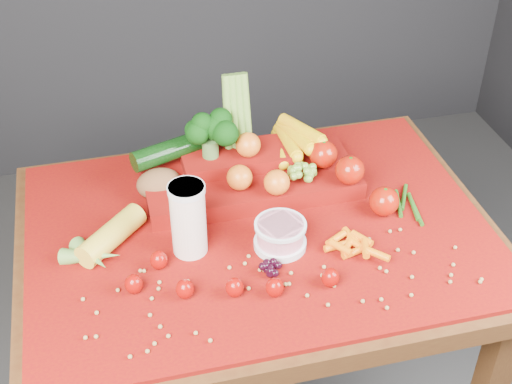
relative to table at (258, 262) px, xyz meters
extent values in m
cube|color=#33180B|center=(0.00, 0.00, 0.07)|extent=(1.10, 0.80, 0.05)
cube|color=#33180B|center=(-0.48, 0.33, -0.31)|extent=(0.06, 0.06, 0.70)
cube|color=#33180B|center=(0.48, 0.33, -0.31)|extent=(0.06, 0.06, 0.70)
cube|color=#710F03|center=(0.00, 0.00, 0.10)|extent=(1.05, 0.75, 0.01)
cylinder|color=beige|center=(-0.16, -0.04, 0.19)|extent=(0.08, 0.08, 0.17)
cylinder|color=silver|center=(-0.16, -0.04, 0.28)|extent=(0.08, 0.08, 0.01)
cylinder|color=silver|center=(0.03, -0.08, 0.11)|extent=(0.12, 0.12, 0.02)
cylinder|color=#D37F92|center=(0.03, -0.08, 0.15)|extent=(0.10, 0.10, 0.05)
cylinder|color=silver|center=(0.03, -0.08, 0.17)|extent=(0.12, 0.12, 0.01)
ellipsoid|color=#8A0007|center=(-0.24, -0.08, 0.13)|extent=(0.04, 0.04, 0.04)
cone|color=#104E0E|center=(-0.24, -0.08, 0.15)|extent=(0.03, 0.03, 0.01)
ellipsoid|color=#8A0007|center=(-0.30, -0.14, 0.13)|extent=(0.04, 0.04, 0.04)
cone|color=#104E0E|center=(-0.30, -0.14, 0.15)|extent=(0.03, 0.03, 0.01)
ellipsoid|color=#8A0007|center=(-0.20, -0.18, 0.13)|extent=(0.04, 0.04, 0.04)
cone|color=#104E0E|center=(-0.20, -0.18, 0.15)|extent=(0.03, 0.03, 0.01)
ellipsoid|color=#8A0007|center=(-0.10, -0.20, 0.13)|extent=(0.04, 0.04, 0.04)
cone|color=#104E0E|center=(-0.10, -0.20, 0.15)|extent=(0.03, 0.03, 0.01)
ellipsoid|color=#8A0007|center=(-0.02, -0.22, 0.13)|extent=(0.04, 0.04, 0.04)
cone|color=#104E0E|center=(-0.02, -0.22, 0.15)|extent=(0.03, 0.03, 0.01)
ellipsoid|color=#8A0007|center=(0.10, -0.22, 0.13)|extent=(0.04, 0.04, 0.04)
cone|color=#104E0E|center=(0.10, -0.22, 0.15)|extent=(0.03, 0.03, 0.01)
cylinder|color=gold|center=(-0.33, 0.02, 0.13)|extent=(0.17, 0.17, 0.06)
ellipsoid|color=brown|center=(-0.20, 0.17, 0.15)|extent=(0.11, 0.08, 0.08)
cube|color=#710F03|center=(0.02, 0.15, 0.13)|extent=(0.52, 0.22, 0.04)
cube|color=#710F03|center=(0.00, 0.20, 0.17)|extent=(0.28, 0.12, 0.03)
sphere|color=#A00700|center=(0.24, 0.06, 0.19)|extent=(0.07, 0.07, 0.07)
sphere|color=#A00700|center=(0.30, -0.02, 0.14)|extent=(0.07, 0.07, 0.07)
sphere|color=#A00700|center=(0.20, 0.14, 0.19)|extent=(0.07, 0.07, 0.07)
sphere|color=#BD4E0F|center=(-0.02, 0.10, 0.18)|extent=(0.06, 0.06, 0.06)
sphere|color=#BD4E0F|center=(0.06, 0.06, 0.18)|extent=(0.06, 0.06, 0.06)
sphere|color=#BD4E0F|center=(0.02, 0.18, 0.22)|extent=(0.06, 0.06, 0.06)
cylinder|color=#D9BA00|center=(0.11, 0.22, 0.17)|extent=(0.06, 0.15, 0.04)
cylinder|color=#D9BA00|center=(0.13, 0.22, 0.18)|extent=(0.04, 0.15, 0.04)
cylinder|color=#D9BA00|center=(0.15, 0.22, 0.20)|extent=(0.07, 0.15, 0.04)
cylinder|color=#D9BA00|center=(0.17, 0.22, 0.21)|extent=(0.09, 0.14, 0.04)
cylinder|color=#3F662D|center=(-0.07, 0.20, 0.21)|extent=(0.04, 0.04, 0.04)
cylinder|color=olive|center=(-0.02, 0.24, 0.26)|extent=(0.03, 0.06, 0.22)
cylinder|color=olive|center=(0.00, 0.24, 0.26)|extent=(0.02, 0.06, 0.22)
cylinder|color=olive|center=(0.02, 0.24, 0.26)|extent=(0.02, 0.06, 0.22)
cylinder|color=olive|center=(0.03, 0.24, 0.26)|extent=(0.03, 0.06, 0.22)
cylinder|color=black|center=(-0.14, 0.24, 0.20)|extent=(0.25, 0.13, 0.05)
camera|label=1|loc=(-0.31, -1.23, 1.16)|focal=50.00mm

